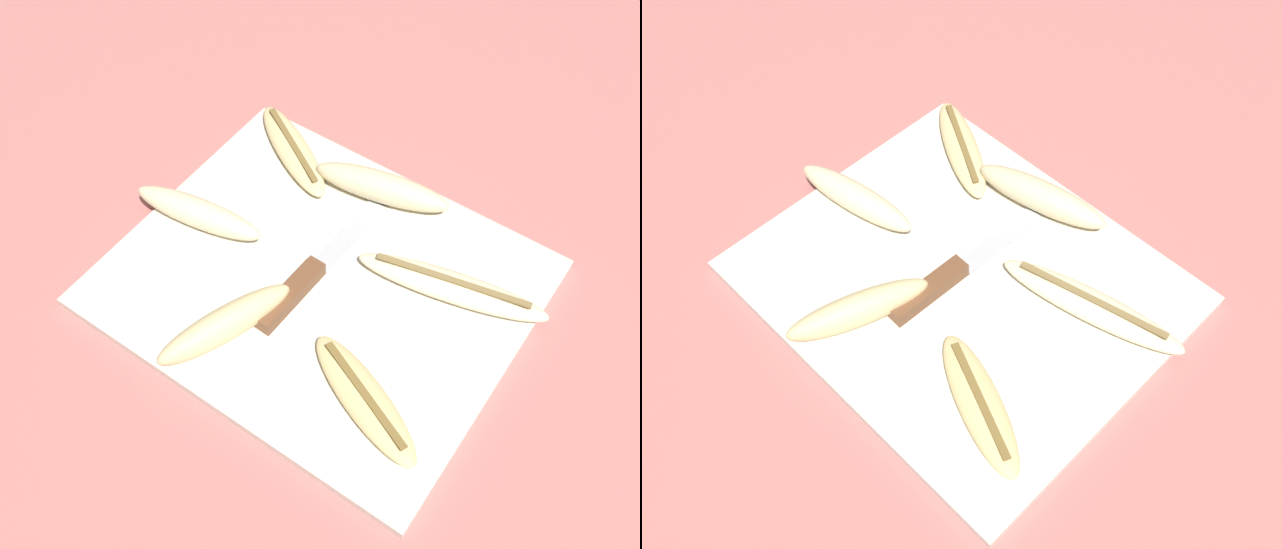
# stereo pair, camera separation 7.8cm
# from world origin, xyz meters

# --- Properties ---
(ground_plane) EXTENTS (4.00, 4.00, 0.00)m
(ground_plane) POSITION_xyz_m (0.00, 0.00, 0.00)
(ground_plane) COLOR #B76B66
(cutting_board) EXTENTS (0.42, 0.36, 0.01)m
(cutting_board) POSITION_xyz_m (0.00, 0.00, 0.01)
(cutting_board) COLOR silver
(cutting_board) RESTS_ON ground_plane
(knife) EXTENTS (0.03, 0.21, 0.02)m
(knife) POSITION_xyz_m (-0.01, -0.02, 0.02)
(knife) COLOR brown
(knife) RESTS_ON cutting_board
(banana_mellow_near) EXTENTS (0.16, 0.12, 0.02)m
(banana_mellow_near) POSITION_xyz_m (-0.13, 0.13, 0.02)
(banana_mellow_near) COLOR beige
(banana_mellow_near) RESTS_ON cutting_board
(banana_bright_far) EXTENTS (0.21, 0.08, 0.02)m
(banana_bright_far) POSITION_xyz_m (0.12, 0.07, 0.02)
(banana_bright_far) COLOR beige
(banana_bright_far) RESTS_ON cutting_board
(banana_pale_long) EXTENTS (0.16, 0.06, 0.03)m
(banana_pale_long) POSITION_xyz_m (-0.16, -0.01, 0.03)
(banana_pale_long) COLOR beige
(banana_pale_long) RESTS_ON cutting_board
(banana_ripe_center) EXTENTS (0.08, 0.15, 0.04)m
(banana_ripe_center) POSITION_xyz_m (-0.04, -0.11, 0.03)
(banana_ripe_center) COLOR beige
(banana_ripe_center) RESTS_ON cutting_board
(banana_spotted_left) EXTENTS (0.16, 0.10, 0.02)m
(banana_spotted_left) POSITION_xyz_m (0.12, -0.09, 0.02)
(banana_spotted_left) COLOR #DBC684
(banana_spotted_left) RESTS_ON cutting_board
(banana_cream_curved) EXTENTS (0.16, 0.07, 0.03)m
(banana_cream_curved) POSITION_xyz_m (-0.01, 0.14, 0.03)
(banana_cream_curved) COLOR beige
(banana_cream_curved) RESTS_ON cutting_board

